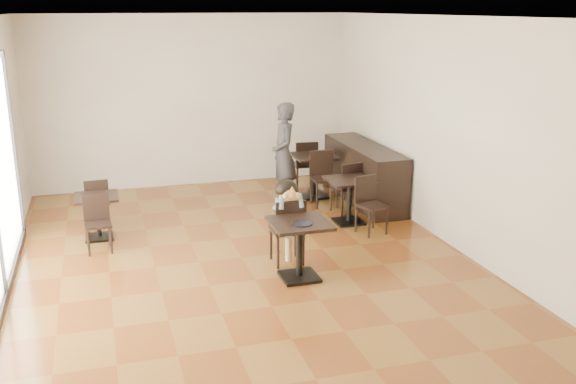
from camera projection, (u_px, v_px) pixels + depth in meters
name	position (u px, v px, depth m)	size (l,w,h in m)	color
floor	(242.00, 258.00, 8.80)	(6.00, 8.00, 0.01)	brown
ceiling	(236.00, 16.00, 7.91)	(6.00, 8.00, 0.01)	white
wall_back	(193.00, 101.00, 12.03)	(6.00, 0.01, 3.20)	beige
wall_front	(358.00, 251.00, 4.67)	(6.00, 0.01, 3.20)	beige
wall_right	(444.00, 131.00, 9.18)	(0.01, 8.00, 3.20)	beige
child_table	(299.00, 250.00, 8.03)	(0.72, 0.72, 0.76)	black
child_chair	(287.00, 230.00, 8.51)	(0.41, 0.41, 0.91)	black
child	(287.00, 222.00, 8.48)	(0.41, 0.57, 1.15)	slate
plate	(302.00, 224.00, 7.83)	(0.26, 0.26, 0.02)	black
pizza_slice	(291.00, 195.00, 8.19)	(0.27, 0.20, 0.06)	#E0CA70
adult_patron	(284.00, 155.00, 10.91)	(0.65, 0.43, 1.78)	#343439
cafe_table_mid	(349.00, 201.00, 10.12)	(0.68, 0.68, 0.72)	black
cafe_table_left	(98.00, 217.00, 9.44)	(0.62, 0.62, 0.66)	black
cafe_table_back	(314.00, 176.00, 11.51)	(0.73, 0.73, 0.78)	black
chair_mid_a	(345.00, 187.00, 10.64)	(0.39, 0.39, 0.87)	black
chair_mid_b	(372.00, 206.00, 9.63)	(0.39, 0.39, 0.87)	black
chair_left_a	(97.00, 202.00, 9.93)	(0.36, 0.36, 0.79)	black
chair_left_b	(98.00, 225.00, 8.92)	(0.36, 0.36, 0.79)	black
chair_back_a	(304.00, 165.00, 11.99)	(0.42, 0.42, 0.93)	black
chair_back_b	(324.00, 179.00, 10.98)	(0.42, 0.42, 0.93)	black
service_counter	(364.00, 173.00, 11.23)	(0.60, 2.40, 1.00)	black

